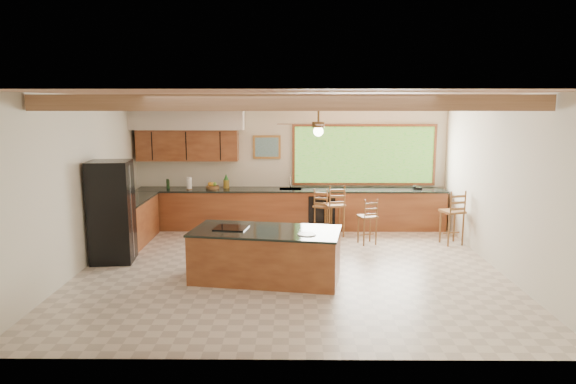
{
  "coord_description": "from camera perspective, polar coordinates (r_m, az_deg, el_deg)",
  "views": [
    {
      "loc": [
        0.04,
        -8.62,
        2.86
      ],
      "look_at": [
        -0.04,
        0.8,
        1.22
      ],
      "focal_mm": 32.0,
      "sensor_mm": 36.0,
      "label": 1
    }
  ],
  "objects": [
    {
      "name": "room_shell",
      "position": [
        9.3,
        -0.81,
        5.9
      ],
      "size": [
        7.27,
        6.54,
        3.02
      ],
      "color": "beige",
      "rests_on": "ground"
    },
    {
      "name": "bar_stool_b",
      "position": [
        11.27,
        3.95,
        -1.67
      ],
      "size": [
        0.48,
        0.48,
        1.02
      ],
      "rotation": [
        0.0,
        0.0,
        -0.41
      ],
      "color": "brown",
      "rests_on": "ground"
    },
    {
      "name": "counter_run",
      "position": [
        11.43,
        -3.84,
        -2.23
      ],
      "size": [
        7.12,
        3.1,
        1.25
      ],
      "color": "brown",
      "rests_on": "ground"
    },
    {
      "name": "bar_stool_d",
      "position": [
        10.9,
        17.9,
        -2.19
      ],
      "size": [
        0.49,
        0.49,
        1.13
      ],
      "rotation": [
        0.0,
        0.0,
        0.25
      ],
      "color": "brown",
      "rests_on": "ground"
    },
    {
      "name": "island",
      "position": [
        8.44,
        -2.46,
        -6.95
      ],
      "size": [
        2.53,
        1.49,
        0.85
      ],
      "rotation": [
        0.0,
        0.0,
        -0.16
      ],
      "color": "brown",
      "rests_on": "ground"
    },
    {
      "name": "bar_stool_a",
      "position": [
        10.54,
        8.86,
        -2.81
      ],
      "size": [
        0.43,
        0.43,
        0.95
      ],
      "rotation": [
        0.0,
        0.0,
        0.32
      ],
      "color": "brown",
      "rests_on": "ground"
    },
    {
      "name": "bar_stool_c",
      "position": [
        11.06,
        5.22,
        -1.57
      ],
      "size": [
        0.48,
        0.48,
        1.14
      ],
      "rotation": [
        0.0,
        0.0,
        0.21
      ],
      "color": "brown",
      "rests_on": "ground"
    },
    {
      "name": "ground",
      "position": [
        9.09,
        0.21,
        -8.46
      ],
      "size": [
        7.2,
        7.2,
        0.0
      ],
      "primitive_type": "plane",
      "color": "beige",
      "rests_on": "ground"
    },
    {
      "name": "refrigerator",
      "position": [
        9.79,
        -18.99,
        -2.08
      ],
      "size": [
        0.79,
        0.77,
        1.84
      ],
      "rotation": [
        0.0,
        0.0,
        0.1
      ],
      "color": "black",
      "rests_on": "ground"
    }
  ]
}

